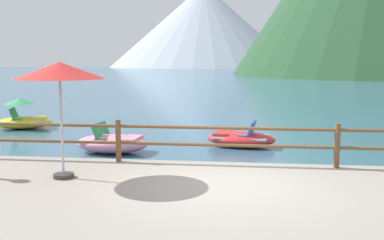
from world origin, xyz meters
name	(u,v)px	position (x,y,z in m)	size (l,w,h in m)	color
ground_plane	(242,85)	(0.00, 40.00, 0.00)	(200.00, 200.00, 0.00)	#38607A
dock_railing	(225,138)	(0.00, 1.55, 0.98)	(23.92, 0.12, 0.95)	brown
beach_umbrella	(60,72)	(-3.05, 0.06, 2.45)	(1.70, 1.70, 2.24)	#B2B2B7
pedal_boat_0	(23,119)	(-8.17, 8.33, 0.39)	(2.40, 1.78, 1.19)	yellow
pedal_boat_1	(112,143)	(-3.38, 4.34, 0.28)	(2.22, 1.46, 0.86)	pink
pedal_boat_3	(241,138)	(0.30, 5.75, 0.24)	(2.27, 1.52, 0.81)	red
distant_peak	(204,26)	(-14.28, 146.10, 13.72)	(63.54, 63.54, 27.45)	#A8B2C1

